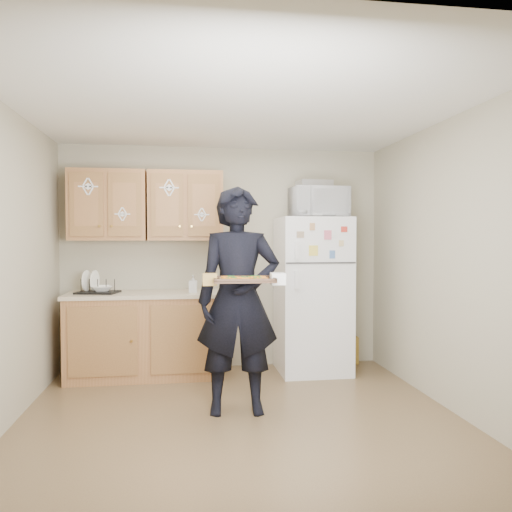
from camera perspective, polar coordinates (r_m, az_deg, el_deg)
The scene contains 23 objects.
floor at distance 4.19m, azimuth -1.63°, elevation -18.54°, with size 3.60×3.60×0.00m, color brown.
ceiling at distance 4.06m, azimuth -1.67°, elevation 16.70°, with size 3.60×3.60×0.00m, color white.
wall_back at distance 5.72m, azimuth -3.73°, elevation -0.21°, with size 3.60×0.04×2.50m, color #AAA38A.
wall_front at distance 2.16m, azimuth 3.87°, elevation -3.86°, with size 3.60×0.04×2.50m, color #AAA38A.
wall_right at distance 4.51m, azimuth 21.72°, elevation -0.94°, with size 0.04×3.60×2.50m, color #AAA38A.
refrigerator at distance 5.54m, azimuth 6.46°, elevation -4.44°, with size 0.75×0.70×1.70m, color white.
base_cabinet at distance 5.49m, azimuth -12.42°, elevation -8.96°, with size 1.60×0.60×0.86m, color brown.
countertop at distance 5.43m, azimuth -12.46°, elevation -4.29°, with size 1.64×0.64×0.04m, color beige.
upper_cab_left at distance 5.58m, azimuth -16.55°, elevation 5.56°, with size 0.80×0.33×0.75m, color brown.
upper_cab_right at distance 5.52m, azimuth -8.06°, elevation 5.66°, with size 0.80×0.33×0.75m, color brown.
cereal_box at distance 6.03m, azimuth 10.66°, elevation -10.58°, with size 0.20×0.07×0.32m, color gold.
person at distance 4.21m, azimuth -2.03°, elevation -5.05°, with size 0.70×0.46×1.91m, color black.
baking_tray at distance 3.90m, azimuth -1.37°, elevation -2.80°, with size 0.47×0.35×0.04m, color black.
pizza_front_left at distance 3.81m, azimuth -2.94°, elevation -2.65°, with size 0.16×0.16×0.02m, color orange.
pizza_front_right at distance 3.83m, azimuth 0.37°, elevation -2.62°, with size 0.16×0.16×0.02m, color orange.
pizza_back_left at distance 3.97m, azimuth -3.05°, elevation -2.46°, with size 0.16×0.16×0.02m, color orange.
pizza_back_right at distance 3.98m, azimuth 0.13°, elevation -2.44°, with size 0.16×0.16×0.02m, color orange.
pizza_center at distance 3.90m, azimuth -1.37°, elevation -2.54°, with size 0.16×0.16×0.02m, color orange.
microwave at distance 5.49m, azimuth 7.15°, elevation 6.10°, with size 0.59×0.40×0.33m, color white.
foil_pan at distance 5.52m, azimuth 6.65°, elevation 8.17°, with size 0.36×0.25×0.08m, color silver.
dish_rack at distance 5.47m, azimuth -17.64°, elevation -3.24°, with size 0.40×0.30×0.16m, color black.
bowl at distance 5.46m, azimuth -17.25°, elevation -3.57°, with size 0.23×0.23×0.06m, color white.
soap_bottle at distance 5.31m, azimuth -7.22°, elevation -3.17°, with size 0.08×0.09×0.19m, color white.
Camera 1 is at (-0.45, -3.90, 1.47)m, focal length 35.00 mm.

